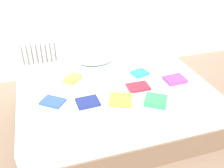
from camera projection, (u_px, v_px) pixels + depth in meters
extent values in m
plane|color=#7F6651|center=(113.00, 121.00, 2.89)|extent=(8.00, 8.00, 0.00)
cube|color=brown|center=(113.00, 112.00, 2.82)|extent=(2.00, 1.50, 0.28)
cube|color=silver|center=(113.00, 93.00, 2.69)|extent=(1.96, 1.46, 0.22)
cylinder|color=white|center=(21.00, 61.00, 3.44)|extent=(0.04, 0.04, 0.52)
cylinder|color=white|center=(26.00, 60.00, 3.45)|extent=(0.04, 0.04, 0.52)
cylinder|color=white|center=(31.00, 59.00, 3.47)|extent=(0.04, 0.04, 0.52)
cylinder|color=white|center=(35.00, 59.00, 3.48)|extent=(0.04, 0.04, 0.52)
cylinder|color=white|center=(40.00, 58.00, 3.50)|extent=(0.04, 0.04, 0.52)
cylinder|color=white|center=(45.00, 58.00, 3.52)|extent=(0.04, 0.04, 0.52)
cylinder|color=white|center=(49.00, 57.00, 3.53)|extent=(0.04, 0.04, 0.52)
cylinder|color=white|center=(54.00, 57.00, 3.55)|extent=(0.04, 0.04, 0.52)
cube|color=white|center=(35.00, 43.00, 3.37)|extent=(0.48, 0.04, 0.04)
cube|color=white|center=(40.00, 73.00, 3.62)|extent=(0.48, 0.04, 0.04)
ellipsoid|color=white|center=(95.00, 58.00, 3.02)|extent=(0.45, 0.32, 0.13)
cube|color=navy|center=(88.00, 102.00, 2.35)|extent=(0.22, 0.19, 0.02)
cube|color=pink|center=(111.00, 79.00, 2.69)|extent=(0.20, 0.16, 0.03)
cube|color=teal|center=(140.00, 73.00, 2.81)|extent=(0.20, 0.18, 0.03)
cube|color=#8CC638|center=(73.00, 79.00, 2.69)|extent=(0.22, 0.22, 0.05)
cube|color=purple|center=(175.00, 80.00, 2.68)|extent=(0.22, 0.18, 0.04)
cube|color=#2847B7|center=(53.00, 102.00, 2.35)|extent=(0.27, 0.25, 0.02)
cube|color=green|center=(156.00, 101.00, 2.34)|extent=(0.27, 0.27, 0.05)
cube|color=yellow|center=(121.00, 100.00, 2.35)|extent=(0.27, 0.25, 0.05)
cube|color=maroon|center=(138.00, 87.00, 2.57)|extent=(0.23, 0.16, 0.03)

